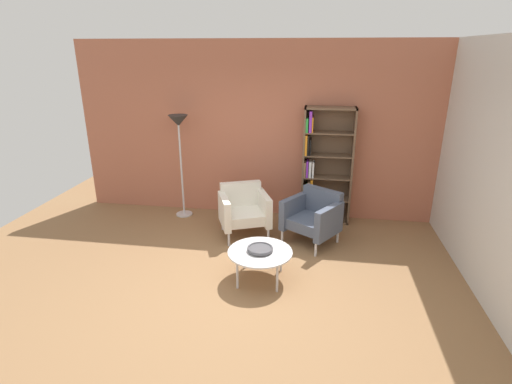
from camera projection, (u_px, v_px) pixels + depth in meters
name	position (u px, v px, depth m)	size (l,w,h in m)	color
ground_plane	(238.00, 288.00, 4.82)	(8.32, 8.32, 0.00)	olive
brick_back_panel	(265.00, 131.00, 6.62)	(6.40, 0.12, 2.90)	#B2664C
plaster_right_partition	(494.00, 170.00, 4.48)	(0.12, 5.20, 2.90)	silver
bookshelf_tall	(322.00, 167.00, 6.46)	(0.80, 0.30, 1.90)	brown
coffee_table_low	(260.00, 253.00, 4.88)	(0.80, 0.80, 0.40)	silver
decorative_bowl	(260.00, 249.00, 4.86)	(0.32, 0.32, 0.05)	#4C4C51
armchair_by_bookshelf	(244.00, 209.00, 6.12)	(0.90, 0.87, 0.78)	white
armchair_near_window	(313.00, 216.00, 5.87)	(0.94, 0.93, 0.78)	#4C566B
floor_lamp_torchiere	(179.00, 133.00, 6.48)	(0.32, 0.32, 1.74)	silver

